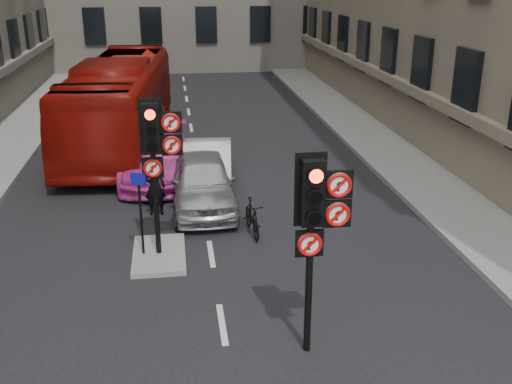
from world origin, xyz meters
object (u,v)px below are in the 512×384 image
object	(u,v)px
car_pink	(156,157)
motorcyclist	(155,187)
bus_red	(121,102)
car_silver	(203,181)
info_sign	(140,202)
motorcycle	(252,217)
signal_near	(317,214)
signal_far	(156,145)
car_white	(208,166)

from	to	relation	value
car_pink	motorcyclist	size ratio (longest dim) A/B	3.07
car_pink	bus_red	xyz separation A→B (m)	(-1.33, 4.26, 0.92)
car_silver	info_sign	distance (m)	3.50
car_pink	motorcycle	xyz separation A→B (m)	(2.42, -4.67, -0.25)
signal_near	car_pink	distance (m)	10.25
bus_red	motorcycle	xyz separation A→B (m)	(3.75, -8.93, -1.17)
signal_near	motorcycle	world-z (taller)	signal_near
motorcycle	signal_far	bearing A→B (deg)	-160.47
bus_red	motorcyclist	size ratio (longest dim) A/B	7.44
car_pink	signal_far	bearing A→B (deg)	-82.75
info_sign	car_pink	bearing A→B (deg)	105.77
bus_red	car_white	bearing A→B (deg)	-57.01
car_white	car_pink	distance (m)	1.90
car_silver	bus_red	distance (m)	7.42
signal_far	car_silver	bearing A→B (deg)	69.95
car_silver	motorcycle	bearing A→B (deg)	-62.03
signal_far	car_white	distance (m)	5.17
signal_near	car_white	size ratio (longest dim) A/B	0.87
motorcyclist	motorcycle	bearing A→B (deg)	146.75
signal_far	info_sign	size ratio (longest dim) A/B	1.82
signal_near	motorcyclist	size ratio (longest dim) A/B	2.30
signal_near	car_pink	bearing A→B (deg)	106.11
bus_red	motorcyclist	xyz separation A→B (m)	(1.34, -7.30, -0.83)
signal_near	info_sign	xyz separation A→B (m)	(-3.04, 3.99, -1.19)
car_pink	motorcycle	bearing A→B (deg)	-57.34
car_silver	motorcycle	world-z (taller)	car_silver
signal_far	info_sign	xyz separation A→B (m)	(-0.44, -0.01, -1.31)
signal_near	motorcycle	distance (m)	5.46
car_white	bus_red	size ratio (longest dim) A/B	0.35
car_pink	motorcyclist	xyz separation A→B (m)	(0.01, -3.04, 0.08)
bus_red	motorcyclist	distance (m)	7.47
car_pink	motorcycle	size ratio (longest dim) A/B	3.25
car_silver	motorcyclist	bearing A→B (deg)	-162.22
signal_near	info_sign	size ratio (longest dim) A/B	1.82
bus_red	signal_near	bearing A→B (deg)	-68.63
car_silver	motorcycle	size ratio (longest dim) A/B	2.93
car_pink	info_sign	distance (m)	5.73
motorcycle	signal_near	bearing A→B (deg)	-90.54
info_sign	motorcycle	bearing A→B (deg)	39.09
signal_far	bus_red	size ratio (longest dim) A/B	0.31
signal_near	motorcycle	size ratio (longest dim) A/B	2.43
signal_far	car_white	world-z (taller)	signal_far
signal_far	info_sign	distance (m)	1.38
car_silver	bus_red	world-z (taller)	bus_red
car_white	bus_red	world-z (taller)	bus_red
motorcycle	car_silver	bearing A→B (deg)	113.45
car_pink	bus_red	distance (m)	4.56
car_silver	car_pink	world-z (taller)	car_silver
signal_near	info_sign	bearing A→B (deg)	127.26
motorcycle	motorcyclist	size ratio (longest dim) A/B	0.94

